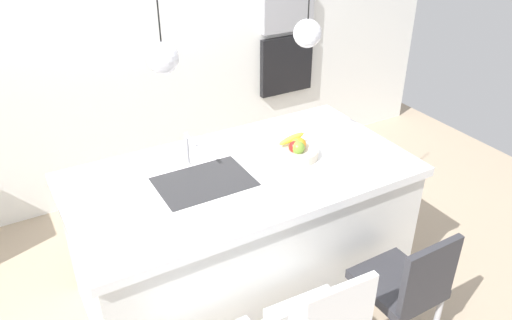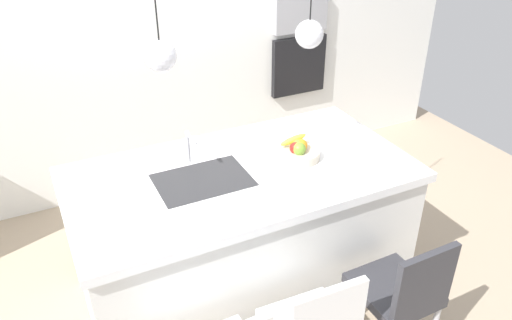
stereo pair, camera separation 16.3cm
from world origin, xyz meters
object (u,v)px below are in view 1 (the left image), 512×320
fruit_bowl (296,150)px  microwave (288,13)px  oven (286,65)px  chair_far (406,285)px

fruit_bowl → microwave: microwave is taller
microwave → oven: bearing=0.0°
microwave → chair_far: size_ratio=0.61×
fruit_bowl → microwave: (0.94, 1.60, 0.43)m
microwave → oven: 0.50m
microwave → chair_far: microwave is taller
fruit_bowl → microwave: 1.90m
chair_far → microwave: bearing=73.2°
fruit_bowl → chair_far: bearing=-78.2°
fruit_bowl → oven: size_ratio=0.52×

